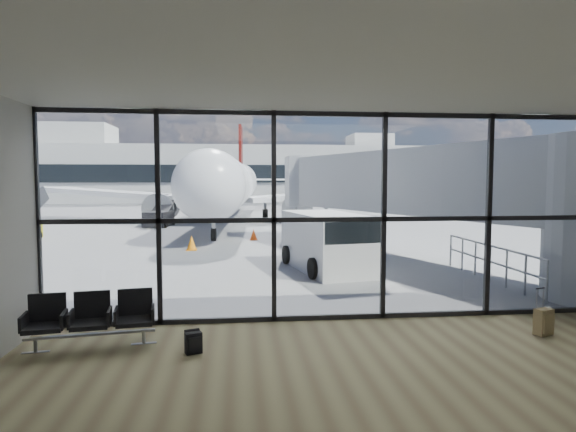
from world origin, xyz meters
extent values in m
plane|color=slate|center=(0.00, 40.00, 0.00)|extent=(220.00, 220.00, 0.00)
cube|color=brown|center=(0.00, -4.00, 0.01)|extent=(12.00, 8.00, 0.01)
cube|color=silver|center=(0.00, -4.00, 4.50)|extent=(12.00, 8.00, 0.02)
cube|color=white|center=(0.00, 0.00, 2.25)|extent=(12.00, 0.04, 4.50)
cube|color=black|center=(0.00, 0.00, 0.06)|extent=(12.00, 0.12, 0.10)
cube|color=black|center=(0.00, 0.00, 2.20)|extent=(12.00, 0.12, 0.10)
cube|color=black|center=(0.00, 0.00, 4.44)|extent=(12.00, 0.12, 0.10)
cube|color=black|center=(-6.00, 0.00, 2.25)|extent=(0.10, 0.12, 4.50)
cube|color=black|center=(-3.60, 0.00, 2.25)|extent=(0.10, 0.12, 4.50)
cube|color=black|center=(-1.20, 0.00, 2.25)|extent=(0.10, 0.12, 4.50)
cube|color=black|center=(1.20, 0.00, 2.25)|extent=(0.10, 0.12, 4.50)
cube|color=black|center=(3.60, 0.00, 2.25)|extent=(0.10, 0.12, 4.50)
cube|color=#A6A8AB|center=(4.55, 8.00, 3.00)|extent=(7.45, 14.81, 2.40)
cube|color=#A6A8AB|center=(1.90, 15.00, 3.00)|extent=(2.60, 2.20, 2.60)
cylinder|color=gray|center=(1.10, 15.00, 0.90)|extent=(0.20, 0.20, 1.80)
cylinder|color=gray|center=(2.70, 15.00, 0.90)|extent=(0.20, 0.20, 1.80)
cylinder|color=black|center=(1.90, 15.00, 0.25)|extent=(1.80, 0.56, 0.56)
cylinder|color=gray|center=(5.60, 0.80, 0.55)|extent=(0.06, 0.06, 1.10)
cylinder|color=gray|center=(5.60, 1.70, 0.55)|extent=(0.06, 0.06, 1.10)
cylinder|color=gray|center=(5.60, 2.60, 0.55)|extent=(0.06, 0.06, 1.10)
cylinder|color=gray|center=(5.60, 3.50, 0.55)|extent=(0.06, 0.06, 1.10)
cylinder|color=gray|center=(5.60, 4.40, 0.55)|extent=(0.06, 0.06, 1.10)
cylinder|color=gray|center=(5.60, 5.30, 0.55)|extent=(0.06, 0.06, 1.10)
cylinder|color=gray|center=(5.60, 6.20, 0.55)|extent=(0.06, 0.06, 1.10)
cylinder|color=gray|center=(5.60, 3.50, 1.08)|extent=(0.06, 5.40, 0.06)
cylinder|color=gray|center=(5.60, 3.50, 0.60)|extent=(0.06, 5.40, 0.06)
cube|color=#B9B9B4|center=(0.00, 62.00, 4.00)|extent=(80.00, 12.00, 8.00)
cube|color=black|center=(0.00, 55.90, 4.00)|extent=(80.00, 0.20, 2.40)
cube|color=#B9B9B4|center=(-25.00, 62.00, 9.50)|extent=(10.00, 8.00, 3.00)
cube|color=#B9B9B4|center=(18.00, 62.00, 9.00)|extent=(6.00, 6.00, 2.00)
cylinder|color=#382619|center=(-39.00, 72.00, 1.53)|extent=(0.50, 0.50, 3.06)
sphere|color=black|center=(-39.00, 72.00, 5.27)|extent=(5.61, 5.61, 5.61)
cylinder|color=#382619|center=(-33.00, 72.00, 1.71)|extent=(0.50, 0.50, 3.42)
sphere|color=black|center=(-33.00, 72.00, 5.89)|extent=(6.27, 6.27, 6.27)
cylinder|color=#382619|center=(-27.00, 72.00, 1.35)|extent=(0.50, 0.50, 2.70)
sphere|color=black|center=(-27.00, 72.00, 4.65)|extent=(4.95, 4.95, 4.95)
cylinder|color=#382619|center=(-21.00, 72.00, 1.53)|extent=(0.50, 0.50, 3.06)
sphere|color=black|center=(-21.00, 72.00, 5.27)|extent=(5.61, 5.61, 5.61)
cylinder|color=#382619|center=(-15.00, 72.00, 1.71)|extent=(0.50, 0.50, 3.42)
sphere|color=black|center=(-15.00, 72.00, 5.89)|extent=(6.27, 6.27, 6.27)
cube|color=gray|center=(-4.62, -1.33, 0.25)|extent=(2.23, 0.41, 0.04)
cube|color=black|center=(-5.38, -1.45, 0.45)|extent=(0.71, 0.68, 0.08)
cube|color=black|center=(-5.42, -1.17, 0.71)|extent=(0.63, 0.16, 0.56)
cube|color=black|center=(-4.62, -1.33, 0.45)|extent=(0.71, 0.68, 0.08)
cube|color=black|center=(-4.66, -1.05, 0.71)|extent=(0.63, 0.16, 0.56)
cube|color=black|center=(-3.87, -1.22, 0.45)|extent=(0.71, 0.68, 0.08)
cube|color=black|center=(-3.91, -0.94, 0.71)|extent=(0.63, 0.16, 0.56)
cylinder|color=gray|center=(-5.53, -1.47, 0.13)|extent=(0.06, 0.06, 0.25)
cylinder|color=gray|center=(-3.72, -1.20, 0.13)|extent=(0.06, 0.06, 0.25)
cube|color=black|center=(-2.75, -1.80, 0.19)|extent=(0.32, 0.26, 0.38)
cube|color=black|center=(-2.72, -1.90, 0.19)|extent=(0.23, 0.13, 0.26)
cylinder|color=black|center=(-2.78, -1.72, 0.38)|extent=(0.27, 0.16, 0.07)
cube|color=brown|center=(3.98, -1.50, 0.28)|extent=(0.39, 0.31, 0.51)
cube|color=brown|center=(4.02, -1.61, 0.28)|extent=(0.28, 0.13, 0.38)
cylinder|color=gray|center=(3.86, -1.44, 0.71)|extent=(0.02, 0.02, 0.43)
cylinder|color=gray|center=(4.04, -1.38, 0.71)|extent=(0.02, 0.02, 0.43)
cube|color=black|center=(3.95, -1.41, 0.92)|extent=(0.22, 0.10, 0.02)
cylinder|color=black|center=(3.86, -1.44, 0.03)|extent=(0.05, 0.06, 0.06)
cylinder|color=black|center=(4.04, -1.38, 0.03)|extent=(0.05, 0.06, 0.06)
cylinder|color=white|center=(-2.53, 26.29, 2.80)|extent=(4.98, 28.15, 3.45)
sphere|color=white|center=(-3.30, 12.31, 2.80)|extent=(3.45, 3.45, 3.45)
cone|color=white|center=(-1.64, 42.61, 3.08)|extent=(3.75, 5.78, 3.45)
cube|color=black|center=(-3.27, 12.87, 3.27)|extent=(2.11, 1.23, 0.47)
cube|color=white|center=(-10.41, 27.66, 2.01)|extent=(14.21, 8.01, 1.11)
cylinder|color=black|center=(-7.43, 25.62, 1.07)|extent=(2.13, 3.28, 1.96)
cube|color=white|center=(-4.65, 42.30, 3.17)|extent=(5.40, 2.96, 0.17)
cube|color=white|center=(5.44, 26.79, 2.01)|extent=(14.35, 6.66, 1.11)
cylinder|color=black|center=(2.26, 25.10, 1.07)|extent=(2.13, 3.28, 1.96)
cube|color=white|center=(1.32, 41.98, 3.17)|extent=(5.33, 2.45, 0.17)
cube|color=#57100C|center=(-1.64, 42.61, 6.16)|extent=(0.47, 3.56, 5.60)
cylinder|color=gray|center=(-3.19, 14.17, 0.65)|extent=(0.19, 0.19, 1.31)
cylinder|color=black|center=(-3.19, 14.17, 0.33)|extent=(0.27, 0.67, 0.65)
cylinder|color=black|center=(-5.12, 26.90, 0.42)|extent=(0.47, 0.92, 0.90)
cylinder|color=black|center=(0.10, 26.62, 0.42)|extent=(0.47, 0.92, 0.90)
cube|color=silver|center=(1.03, 5.94, 0.96)|extent=(2.71, 4.70, 1.92)
cube|color=black|center=(1.34, 4.33, 1.49)|extent=(2.01, 1.47, 0.67)
cylinder|color=black|center=(0.36, 4.34, 0.34)|extent=(0.36, 0.71, 0.67)
cylinder|color=black|center=(2.25, 4.70, 0.34)|extent=(0.36, 0.71, 0.67)
cylinder|color=black|center=(-0.18, 7.17, 0.34)|extent=(0.36, 0.71, 0.67)
cylinder|color=black|center=(1.71, 7.53, 0.34)|extent=(0.36, 0.71, 0.67)
cube|color=black|center=(-7.21, 22.41, 0.53)|extent=(1.71, 3.06, 0.97)
cube|color=black|center=(-7.07, 23.57, 1.26)|extent=(1.46, 2.55, 1.00)
cylinder|color=black|center=(-8.01, 21.53, 0.24)|extent=(0.25, 0.51, 0.49)
cylinder|color=black|center=(-6.66, 21.36, 0.24)|extent=(0.25, 0.51, 0.49)
cylinder|color=black|center=(-7.77, 23.46, 0.24)|extent=(0.25, 0.51, 0.49)
cylinder|color=black|center=(-6.42, 23.30, 0.24)|extent=(0.25, 0.51, 0.49)
cube|color=gold|center=(-13.29, 15.19, 0.42)|extent=(2.18, 2.93, 0.75)
cube|color=gray|center=(-13.08, 15.91, 1.50)|extent=(1.86, 2.40, 1.38)
cylinder|color=black|center=(-12.84, 14.08, 0.21)|extent=(0.30, 0.45, 0.41)
cylinder|color=black|center=(-13.74, 16.30, 0.21)|extent=(0.30, 0.45, 0.41)
cylinder|color=black|center=(-12.31, 15.88, 0.21)|extent=(0.30, 0.45, 0.41)
cube|color=orange|center=(-4.00, 11.05, 0.02)|extent=(0.46, 0.46, 0.03)
cone|color=orange|center=(-4.00, 11.05, 0.33)|extent=(0.43, 0.43, 0.65)
cube|color=#CE400A|center=(-1.18, 14.40, 0.01)|extent=(0.40, 0.40, 0.03)
cone|color=#CE400A|center=(-1.18, 14.40, 0.29)|extent=(0.39, 0.39, 0.58)
cube|color=#FD340D|center=(1.84, 12.81, 0.01)|extent=(0.38, 0.38, 0.03)
cone|color=#FD340D|center=(1.84, 12.81, 0.27)|extent=(0.36, 0.36, 0.54)
camera|label=1|loc=(-1.95, -10.17, 3.03)|focal=30.00mm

